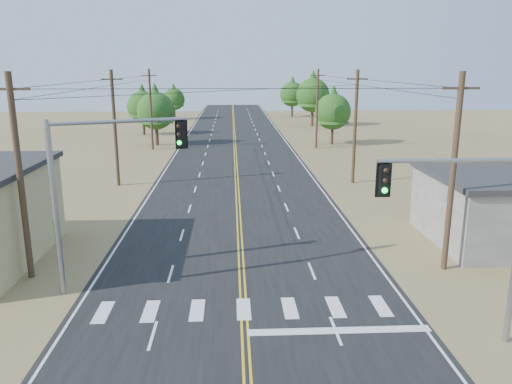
{
  "coord_description": "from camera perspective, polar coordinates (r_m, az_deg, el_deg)",
  "views": [
    {
      "loc": [
        -0.44,
        -11.66,
        10.15
      ],
      "look_at": [
        0.87,
        14.92,
        3.5
      ],
      "focal_mm": 35.0,
      "sensor_mm": 36.0,
      "label": 1
    }
  ],
  "objects": [
    {
      "name": "utility_pole_right_near",
      "position": [
        26.54,
        21.58,
        2.11
      ],
      "size": [
        1.8,
        0.3,
        10.0
      ],
      "color": "#4C3826",
      "rests_on": "ground"
    },
    {
      "name": "road",
      "position": [
        42.87,
        -2.16,
        0.34
      ],
      "size": [
        15.0,
        200.0,
        0.02
      ],
      "primitive_type": "cube",
      "color": "black",
      "rests_on": "ground"
    },
    {
      "name": "tree_right_far",
      "position": [
        106.96,
        4.17,
        11.36
      ],
      "size": [
        5.14,
        5.14,
        8.57
      ],
      "color": "#3F2D1E",
      "rests_on": "ground"
    },
    {
      "name": "utility_pole_right_far",
      "position": [
        64.79,
        7.0,
        9.47
      ],
      "size": [
        1.8,
        0.3,
        10.0
      ],
      "color": "#4C3826",
      "rests_on": "ground"
    },
    {
      "name": "tree_left_near",
      "position": [
        68.4,
        -11.41,
        9.5
      ],
      "size": [
        4.97,
        4.97,
        8.29
      ],
      "color": "#3F2D1E",
      "rests_on": "ground"
    },
    {
      "name": "utility_pole_left_near",
      "position": [
        26.2,
        -25.36,
        1.59
      ],
      "size": [
        1.8,
        0.3,
        10.0
      ],
      "color": "#4C3826",
      "rests_on": "ground"
    },
    {
      "name": "signal_mast_left",
      "position": [
        23.61,
        -17.97,
        1.73
      ],
      "size": [
        5.93,
        2.43,
        8.02
      ],
      "rotation": [
        0.0,
        0.0,
        0.36
      ],
      "color": "gray",
      "rests_on": "ground"
    },
    {
      "name": "utility_pole_left_mid",
      "position": [
        45.08,
        -15.83,
        7.1
      ],
      "size": [
        1.8,
        0.3,
        10.0
      ],
      "color": "#4C3826",
      "rests_on": "ground"
    },
    {
      "name": "tree_right_near",
      "position": [
        68.46,
        8.79,
        9.47
      ],
      "size": [
        4.8,
        4.8,
        8.0
      ],
      "color": "#3F2D1E",
      "rests_on": "ground"
    },
    {
      "name": "utility_pole_right_mid",
      "position": [
        45.29,
        11.26,
        7.38
      ],
      "size": [
        1.8,
        0.3,
        10.0
      ],
      "color": "#4C3826",
      "rests_on": "ground"
    },
    {
      "name": "tree_left_mid",
      "position": [
        79.46,
        -12.84,
        9.85
      ],
      "size": [
        4.74,
        4.74,
        7.91
      ],
      "color": "#3F2D1E",
      "rests_on": "ground"
    },
    {
      "name": "utility_pole_left_far",
      "position": [
        64.64,
        -11.93,
        9.27
      ],
      "size": [
        1.8,
        0.3,
        10.0
      ],
      "color": "#4C3826",
      "rests_on": "ground"
    },
    {
      "name": "tree_left_far",
      "position": [
        103.03,
        -9.37,
        10.66
      ],
      "size": [
        4.33,
        4.33,
        7.22
      ],
      "color": "#3F2D1E",
      "rests_on": "ground"
    },
    {
      "name": "signal_mast_right",
      "position": [
        19.54,
        24.16,
        -2.97
      ],
      "size": [
        5.53,
        0.43,
        7.23
      ],
      "rotation": [
        0.0,
        0.0,
        0.0
      ],
      "color": "gray",
      "rests_on": "ground"
    },
    {
      "name": "tree_right_mid",
      "position": [
        90.15,
        6.52,
        11.32
      ],
      "size": [
        5.91,
        5.91,
        9.84
      ],
      "color": "#3F2D1E",
      "rests_on": "ground"
    }
  ]
}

